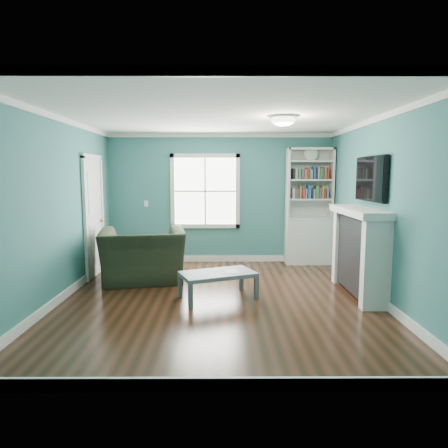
{
  "coord_description": "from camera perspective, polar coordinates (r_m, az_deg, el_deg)",
  "views": [
    {
      "loc": [
        0.05,
        -5.6,
        1.79
      ],
      "look_at": [
        0.07,
        0.4,
        1.04
      ],
      "focal_mm": 32.0,
      "sensor_mm": 36.0,
      "label": 1
    }
  ],
  "objects": [
    {
      "name": "tv",
      "position": [
        6.19,
        20.24,
        6.08
      ],
      "size": [
        0.06,
        1.1,
        0.65
      ],
      "primitive_type": "cube",
      "color": "black",
      "rests_on": "fireplace"
    },
    {
      "name": "fireplace",
      "position": [
        6.25,
        18.77,
        -3.9
      ],
      "size": [
        0.44,
        1.58,
        1.3
      ],
      "color": "black",
      "rests_on": "ground"
    },
    {
      "name": "bookshelf",
      "position": [
        8.13,
        11.99,
        0.85
      ],
      "size": [
        0.9,
        0.35,
        2.31
      ],
      "color": "silver",
      "rests_on": "ground"
    },
    {
      "name": "recliner",
      "position": [
        6.81,
        -11.54,
        -3.14
      ],
      "size": [
        1.5,
        1.12,
        1.19
      ],
      "primitive_type": "imported",
      "rotation": [
        0.0,
        0.0,
        -2.96
      ],
      "color": "black",
      "rests_on": "ground"
    },
    {
      "name": "floor",
      "position": [
        5.88,
        -0.7,
        -10.61
      ],
      "size": [
        5.0,
        5.0,
        0.0
      ],
      "primitive_type": "plane",
      "color": "black",
      "rests_on": "ground"
    },
    {
      "name": "door",
      "position": [
        7.39,
        -18.12,
        1.2
      ],
      "size": [
        0.12,
        0.98,
        2.17
      ],
      "color": "silver",
      "rests_on": "ground"
    },
    {
      "name": "trim",
      "position": [
        5.63,
        -0.72,
        1.47
      ],
      "size": [
        4.5,
        5.0,
        2.6
      ],
      "color": "white",
      "rests_on": "ground"
    },
    {
      "name": "window",
      "position": [
        8.1,
        -2.71,
        4.7
      ],
      "size": [
        1.4,
        0.06,
        1.5
      ],
      "color": "white",
      "rests_on": "room_walls"
    },
    {
      "name": "paper_sheet",
      "position": [
        5.86,
        1.04,
        -6.79
      ],
      "size": [
        0.24,
        0.28,
        0.0
      ],
      "primitive_type": "cube",
      "rotation": [
        0.0,
        0.0,
        0.19
      ],
      "color": "white",
      "rests_on": "coffee_table"
    },
    {
      "name": "room_walls",
      "position": [
        5.6,
        -0.73,
        4.98
      ],
      "size": [
        5.0,
        5.0,
        5.0
      ],
      "color": "#367876",
      "rests_on": "ground"
    },
    {
      "name": "light_switch",
      "position": [
        8.25,
        -11.06,
        2.89
      ],
      "size": [
        0.08,
        0.01,
        0.12
      ],
      "primitive_type": "cube",
      "color": "white",
      "rests_on": "room_walls"
    },
    {
      "name": "coffee_table",
      "position": [
        5.83,
        -0.89,
        -7.38
      ],
      "size": [
        1.19,
        0.92,
        0.38
      ],
      "rotation": [
        0.0,
        0.0,
        0.38
      ],
      "color": "#505660",
      "rests_on": "ground"
    },
    {
      "name": "ceiling_fixture",
      "position": [
        5.81,
        8.47,
        14.54
      ],
      "size": [
        0.38,
        0.38,
        0.15
      ],
      "color": "white",
      "rests_on": "room_walls"
    }
  ]
}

